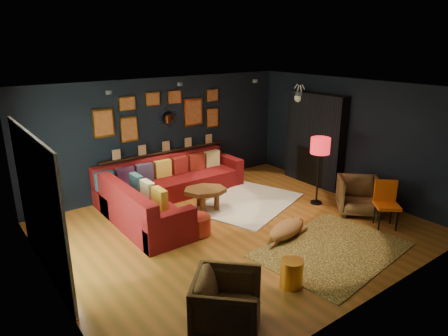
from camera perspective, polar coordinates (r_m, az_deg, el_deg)
floor at (r=7.59m, az=1.91°, el=-8.72°), size 6.50×6.50×0.00m
room_walls at (r=7.02m, az=2.04°, el=2.99°), size 6.50×6.50×6.50m
sectional at (r=8.55m, az=-8.91°, el=-3.42°), size 3.41×2.69×0.86m
ledge at (r=9.37m, az=-8.29°, el=2.36°), size 3.20×0.12×0.04m
gallery_wall at (r=9.20m, az=-8.72°, el=7.73°), size 3.15×0.04×1.02m
sunburst_mirror at (r=9.27m, az=-8.08°, el=7.17°), size 0.47×0.16×0.47m
fireplace at (r=9.89m, az=12.85°, el=3.54°), size 0.31×1.60×2.20m
deer_head at (r=10.06m, az=11.25°, el=9.86°), size 0.50×0.28×0.45m
sliding_door at (r=6.41m, az=-24.90°, el=-4.87°), size 0.06×2.80×2.20m
ceiling_spots at (r=7.47m, az=-1.78°, el=11.45°), size 3.30×2.50×0.06m
shag_rug at (r=8.71m, az=3.51°, el=-4.98°), size 2.66×2.29×0.03m
leopard_rug at (r=7.13m, az=15.18°, el=-11.20°), size 2.67×2.05×0.01m
coffee_table at (r=8.23m, az=-2.68°, el=-3.55°), size 1.10×0.99×0.45m
pouf at (r=7.33m, az=-3.89°, el=-8.08°), size 0.50×0.50×0.33m
armchair_left at (r=5.05m, az=0.42°, el=-18.47°), size 1.07×1.07×0.80m
armchair_right at (r=8.56m, az=18.70°, el=-3.56°), size 1.08×1.08×0.81m
gold_stool at (r=5.99m, az=9.63°, el=-14.59°), size 0.33×0.33×0.41m
orange_chair at (r=8.11m, az=22.16°, el=-4.26°), size 0.59×0.59×0.89m
floor_lamp at (r=8.55m, az=13.57°, el=2.65°), size 0.41×0.41×1.46m
dog at (r=7.29m, az=8.89°, el=-8.25°), size 1.34×0.86×0.39m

